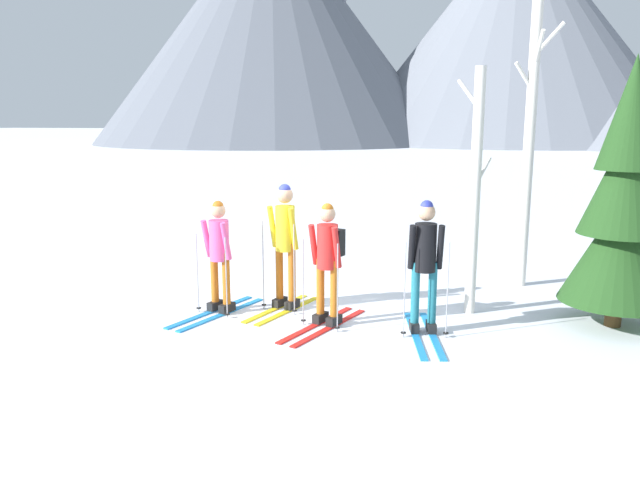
{
  "coord_description": "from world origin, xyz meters",
  "views": [
    {
      "loc": [
        2.72,
        -7.83,
        2.72
      ],
      "look_at": [
        0.09,
        0.27,
        1.05
      ],
      "focal_mm": 34.18,
      "sensor_mm": 36.0,
      "label": 1
    }
  ],
  "objects_px": {
    "skier_in_pink": "(219,253)",
    "skier_in_black": "(425,259)",
    "skier_in_yellow": "(285,240)",
    "pine_tree_near": "(624,207)",
    "birch_tree_tall": "(531,122)",
    "skier_in_red": "(328,258)",
    "birch_tree_slender": "(475,191)"
  },
  "relations": [
    {
      "from": "skier_in_pink",
      "to": "skier_in_yellow",
      "type": "distance_m",
      "value": 0.96
    },
    {
      "from": "birch_tree_slender",
      "to": "skier_in_black",
      "type": "bearing_deg",
      "value": -115.69
    },
    {
      "from": "birch_tree_tall",
      "to": "skier_in_red",
      "type": "bearing_deg",
      "value": -130.25
    },
    {
      "from": "skier_in_yellow",
      "to": "pine_tree_near",
      "type": "relative_size",
      "value": 0.52
    },
    {
      "from": "skier_in_red",
      "to": "birch_tree_slender",
      "type": "relative_size",
      "value": 0.51
    },
    {
      "from": "skier_in_pink",
      "to": "skier_in_yellow",
      "type": "relative_size",
      "value": 0.97
    },
    {
      "from": "birch_tree_tall",
      "to": "birch_tree_slender",
      "type": "xyz_separation_m",
      "value": [
        -0.7,
        -1.8,
        -0.93
      ]
    },
    {
      "from": "skier_in_yellow",
      "to": "skier_in_red",
      "type": "xyz_separation_m",
      "value": [
        0.8,
        -0.49,
        -0.11
      ]
    },
    {
      "from": "birch_tree_tall",
      "to": "skier_in_pink",
      "type": "bearing_deg",
      "value": -144.87
    },
    {
      "from": "skier_in_yellow",
      "to": "skier_in_black",
      "type": "height_order",
      "value": "skier_in_yellow"
    },
    {
      "from": "skier_in_yellow",
      "to": "pine_tree_near",
      "type": "distance_m",
      "value": 4.57
    },
    {
      "from": "skier_in_yellow",
      "to": "birch_tree_tall",
      "type": "height_order",
      "value": "birch_tree_tall"
    },
    {
      "from": "skier_in_yellow",
      "to": "birch_tree_tall",
      "type": "relative_size",
      "value": 0.35
    },
    {
      "from": "skier_in_pink",
      "to": "birch_tree_slender",
      "type": "height_order",
      "value": "birch_tree_slender"
    },
    {
      "from": "skier_in_black",
      "to": "birch_tree_slender",
      "type": "bearing_deg",
      "value": 64.31
    },
    {
      "from": "skier_in_red",
      "to": "skier_in_black",
      "type": "distance_m",
      "value": 1.28
    },
    {
      "from": "pine_tree_near",
      "to": "birch_tree_slender",
      "type": "relative_size",
      "value": 1.03
    },
    {
      "from": "skier_in_pink",
      "to": "pine_tree_near",
      "type": "relative_size",
      "value": 0.5
    },
    {
      "from": "skier_in_yellow",
      "to": "birch_tree_slender",
      "type": "height_order",
      "value": "birch_tree_slender"
    },
    {
      "from": "skier_in_pink",
      "to": "pine_tree_near",
      "type": "height_order",
      "value": "pine_tree_near"
    },
    {
      "from": "skier_in_pink",
      "to": "skier_in_red",
      "type": "xyz_separation_m",
      "value": [
        1.63,
        -0.04,
        0.06
      ]
    },
    {
      "from": "pine_tree_near",
      "to": "birch_tree_tall",
      "type": "relative_size",
      "value": 0.67
    },
    {
      "from": "skier_in_pink",
      "to": "skier_in_black",
      "type": "height_order",
      "value": "skier_in_black"
    },
    {
      "from": "skier_in_black",
      "to": "birch_tree_slender",
      "type": "distance_m",
      "value": 1.42
    },
    {
      "from": "skier_in_black",
      "to": "pine_tree_near",
      "type": "height_order",
      "value": "pine_tree_near"
    },
    {
      "from": "skier_in_red",
      "to": "birch_tree_slender",
      "type": "distance_m",
      "value": 2.28
    },
    {
      "from": "skier_in_yellow",
      "to": "skier_in_red",
      "type": "relative_size",
      "value": 1.04
    },
    {
      "from": "skier_in_pink",
      "to": "birch_tree_tall",
      "type": "distance_m",
      "value": 5.36
    },
    {
      "from": "skier_in_yellow",
      "to": "skier_in_black",
      "type": "xyz_separation_m",
      "value": [
        2.08,
        -0.41,
        -0.05
      ]
    },
    {
      "from": "skier_in_yellow",
      "to": "skier_in_red",
      "type": "distance_m",
      "value": 0.94
    },
    {
      "from": "skier_in_yellow",
      "to": "pine_tree_near",
      "type": "height_order",
      "value": "pine_tree_near"
    },
    {
      "from": "skier_in_red",
      "to": "birch_tree_tall",
      "type": "xyz_separation_m",
      "value": [
        2.49,
        2.94,
        1.77
      ]
    }
  ]
}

